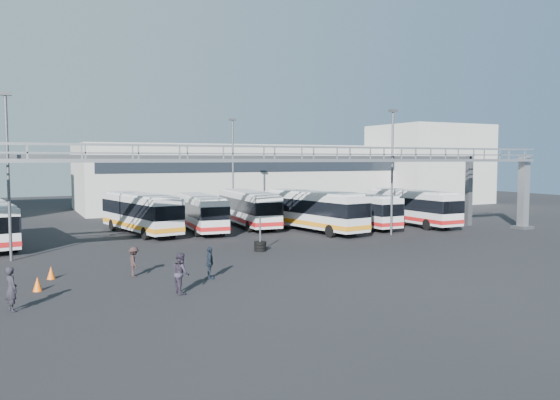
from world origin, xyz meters
name	(u,v)px	position (x,y,z in m)	size (l,w,h in m)	color
ground	(304,261)	(0.00, 0.00, 0.00)	(140.00, 140.00, 0.00)	black
gantry	(264,169)	(0.00, 5.87, 5.51)	(51.40, 5.15, 7.10)	#94979C
warehouse	(245,176)	(12.00, 38.00, 4.00)	(42.00, 14.00, 8.00)	#9E9E99
building_right	(429,164)	(38.00, 32.00, 5.50)	(14.00, 12.00, 11.00)	#B2B2AD
light_pole_left	(8,167)	(-16.00, 8.00, 5.73)	(0.70, 0.35, 10.21)	#4C4F54
light_pole_mid	(392,165)	(12.00, 7.00, 5.73)	(0.70, 0.35, 10.21)	#4C4F54
light_pole_back	(233,164)	(4.00, 22.00, 5.73)	(0.70, 0.35, 10.21)	#4C4F54
bus_3	(141,212)	(-6.30, 16.73, 1.85)	(4.58, 11.28, 3.34)	silver
bus_4	(200,211)	(-1.38, 16.04, 1.73)	(3.22, 10.44, 3.12)	silver
bus_5	(248,207)	(3.49, 16.93, 1.82)	(3.32, 10.99, 3.29)	silver
bus_6	(314,209)	(7.32, 11.64, 1.91)	(4.31, 11.61, 3.45)	silver
bus_7	(358,209)	(12.42, 12.43, 1.69)	(2.53, 10.12, 3.06)	silver
bus_8	(411,206)	(17.73, 11.40, 1.82)	(2.57, 10.87, 3.30)	silver
pedestrian_a	(11,289)	(-16.00, -4.39, 0.92)	(0.67, 0.44, 1.84)	black
pedestrian_b	(181,273)	(-8.97, -4.49, 0.95)	(0.92, 0.72, 1.90)	#2A2533
pedestrian_c	(134,262)	(-10.19, 0.13, 0.80)	(1.03, 0.59, 1.59)	black
pedestrian_d	(210,263)	(-6.78, -2.18, 0.84)	(0.99, 0.41, 1.69)	#1A222F
cone_left	(37,284)	(-14.91, -1.10, 0.34)	(0.42, 0.42, 0.68)	#F05A0D
cone_right	(51,273)	(-14.16, 1.42, 0.33)	(0.42, 0.42, 0.66)	#F05A0D
tire_stack	(260,245)	(-0.92, 4.50, 0.40)	(0.82, 0.82, 2.35)	black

